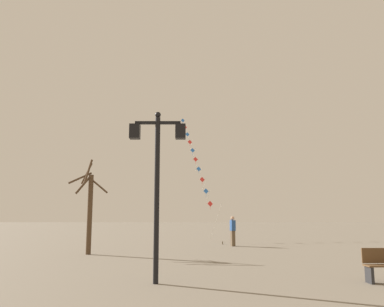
{
  "coord_description": "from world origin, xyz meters",
  "views": [
    {
      "loc": [
        -1.21,
        -2.18,
        1.77
      ],
      "look_at": [
        -1.13,
        20.76,
        5.36
      ],
      "focal_mm": 36.96,
      "sensor_mm": 36.0,
      "label": 1
    }
  ],
  "objects_px": {
    "twin_lantern_lamp_post": "(156,162)",
    "bare_tree": "(88,206)",
    "kite_train": "(195,162)",
    "kite_flyer": "(231,230)"
  },
  "relations": [
    {
      "from": "twin_lantern_lamp_post",
      "to": "bare_tree",
      "type": "relative_size",
      "value": 1.06
    },
    {
      "from": "kite_train",
      "to": "kite_flyer",
      "type": "relative_size",
      "value": 8.07
    },
    {
      "from": "twin_lantern_lamp_post",
      "to": "kite_train",
      "type": "distance_m",
      "value": 21.74
    },
    {
      "from": "kite_train",
      "to": "bare_tree",
      "type": "relative_size",
      "value": 3.16
    },
    {
      "from": "kite_train",
      "to": "kite_flyer",
      "type": "height_order",
      "value": "kite_train"
    },
    {
      "from": "kite_train",
      "to": "bare_tree",
      "type": "xyz_separation_m",
      "value": [
        -5.11,
        -13.76,
        -3.95
      ]
    },
    {
      "from": "kite_train",
      "to": "kite_flyer",
      "type": "bearing_deg",
      "value": -77.1
    },
    {
      "from": "kite_train",
      "to": "bare_tree",
      "type": "bearing_deg",
      "value": -110.38
    },
    {
      "from": "twin_lantern_lamp_post",
      "to": "kite_train",
      "type": "bearing_deg",
      "value": 86.54
    },
    {
      "from": "twin_lantern_lamp_post",
      "to": "kite_flyer",
      "type": "relative_size",
      "value": 2.69
    }
  ]
}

